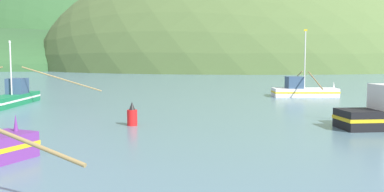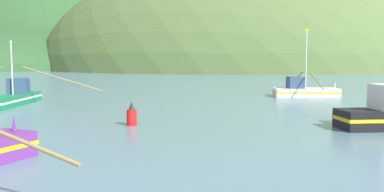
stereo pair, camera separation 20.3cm
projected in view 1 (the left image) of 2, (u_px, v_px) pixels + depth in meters
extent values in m
ellipsoid|color=#2D562D|center=(41.00, 65.00, 284.05)|extent=(165.50, 132.40, 108.54)
ellipsoid|color=#516B38|center=(342.00, 66.00, 250.50)|extent=(215.91, 172.73, 97.31)
ellipsoid|color=#516B38|center=(226.00, 69.00, 167.53)|extent=(150.29, 120.23, 84.19)
ellipsoid|color=#2D562D|center=(4.00, 67.00, 210.79)|extent=(201.59, 161.27, 37.57)
cone|color=#6B2D84|center=(16.00, 123.00, 17.20)|extent=(0.24, 0.24, 0.70)
cube|color=#197A47|center=(13.00, 100.00, 36.48)|extent=(3.30, 8.78, 0.93)
cube|color=white|center=(13.00, 99.00, 36.47)|extent=(3.34, 8.86, 0.17)
cube|color=#334C6B|center=(17.00, 86.00, 37.29)|extent=(1.78, 2.10, 1.39)
cylinder|color=silver|center=(11.00, 69.00, 35.93)|extent=(0.12, 0.12, 4.48)
cube|color=white|center=(10.00, 42.00, 35.73)|extent=(0.10, 0.36, 0.20)
cylinder|color=#997F4C|center=(62.00, 79.00, 36.38)|extent=(6.84, 1.45, 2.23)
cube|color=white|center=(305.00, 92.00, 44.65)|extent=(7.12, 3.66, 0.92)
cube|color=gold|center=(305.00, 92.00, 44.65)|extent=(7.19, 3.70, 0.17)
cone|color=white|center=(334.00, 85.00, 44.61)|extent=(0.23, 0.23, 0.70)
cube|color=#334C6B|center=(294.00, 82.00, 44.55)|extent=(1.95, 2.27, 1.25)
cylinder|color=silver|center=(305.00, 60.00, 44.34)|extent=(0.12, 0.12, 6.06)
cube|color=gold|center=(306.00, 30.00, 44.07)|extent=(0.36, 0.10, 0.20)
cylinder|color=#997F4C|center=(296.00, 77.00, 48.10)|extent=(1.01, 4.72, 1.60)
cylinder|color=#997F4C|center=(315.00, 80.00, 40.94)|extent=(1.01, 4.72, 1.60)
cylinder|color=red|center=(132.00, 118.00, 25.17)|extent=(0.62, 0.62, 0.96)
cone|color=black|center=(132.00, 106.00, 25.11)|extent=(0.37, 0.37, 0.50)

